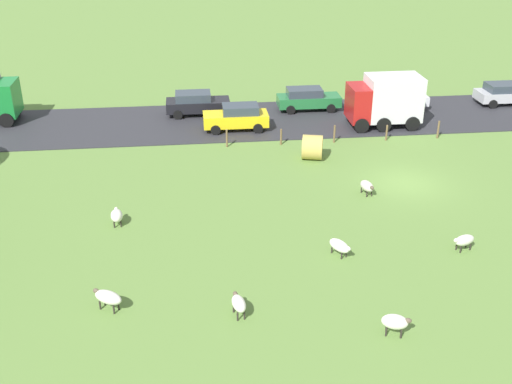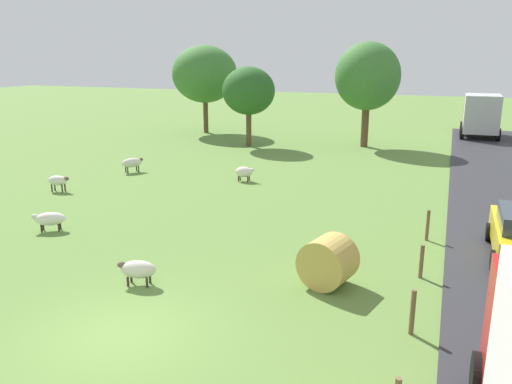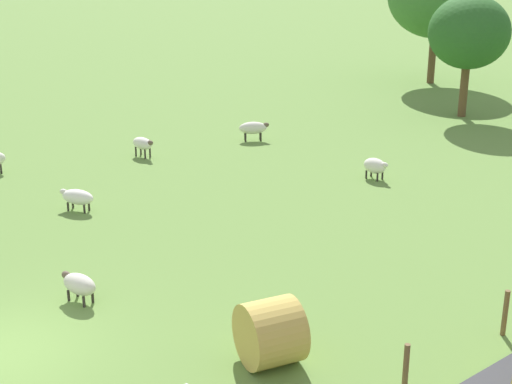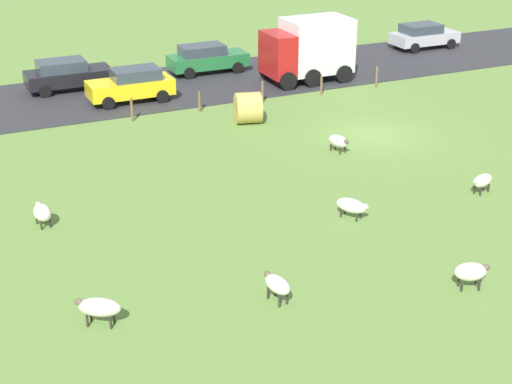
{
  "view_description": "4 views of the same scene",
  "coord_description": "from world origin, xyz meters",
  "px_view_note": "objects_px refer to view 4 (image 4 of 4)",
  "views": [
    {
      "loc": [
        -29.28,
        11.51,
        14.22
      ],
      "look_at": [
        -2.41,
        8.49,
        1.09
      ],
      "focal_mm": 43.2,
      "sensor_mm": 36.0,
      "label": 1
    },
    {
      "loc": [
        6.89,
        -8.96,
        6.42
      ],
      "look_at": [
        -0.38,
        10.13,
        0.93
      ],
      "focal_mm": 35.86,
      "sensor_mm": 36.0,
      "label": 2
    },
    {
      "loc": [
        15.01,
        -4.88,
        9.13
      ],
      "look_at": [
        -2.66,
        9.39,
        0.9
      ],
      "focal_mm": 54.2,
      "sensor_mm": 36.0,
      "label": 3
    },
    {
      "loc": [
        -27.26,
        18.36,
        11.72
      ],
      "look_at": [
        -5.02,
        8.14,
        0.77
      ],
      "focal_mm": 53.63,
      "sensor_mm": 36.0,
      "label": 4
    }
  ],
  "objects_px": {
    "sheep_5": "(352,206)",
    "sheep_7": "(482,181)",
    "car_0": "(67,74)",
    "sheep_6": "(99,307)",
    "sheep_2": "(42,213)",
    "sheep_1": "(471,272)",
    "car_3": "(423,35)",
    "car_5": "(206,58)",
    "sheep_0": "(277,285)",
    "car_2": "(132,84)",
    "car_1": "(308,48)",
    "sheep_3": "(338,141)",
    "hay_bale_0": "(248,108)",
    "truck_1": "(308,48)"
  },
  "relations": [
    {
      "from": "hay_bale_0",
      "to": "truck_1",
      "type": "relative_size",
      "value": 0.31
    },
    {
      "from": "sheep_1",
      "to": "car_1",
      "type": "bearing_deg",
      "value": -17.87
    },
    {
      "from": "sheep_1",
      "to": "sheep_6",
      "type": "xyz_separation_m",
      "value": [
        2.65,
        10.28,
        -0.0
      ]
    },
    {
      "from": "sheep_1",
      "to": "sheep_0",
      "type": "bearing_deg",
      "value": 72.35
    },
    {
      "from": "sheep_1",
      "to": "car_0",
      "type": "distance_m",
      "value": 25.94
    },
    {
      "from": "sheep_0",
      "to": "sheep_3",
      "type": "distance_m",
      "value": 12.15
    },
    {
      "from": "car_3",
      "to": "car_5",
      "type": "distance_m",
      "value": 14.86
    },
    {
      "from": "sheep_1",
      "to": "car_5",
      "type": "relative_size",
      "value": 0.25
    },
    {
      "from": "sheep_2",
      "to": "sheep_1",
      "type": "bearing_deg",
      "value": -131.56
    },
    {
      "from": "sheep_6",
      "to": "sheep_7",
      "type": "bearing_deg",
      "value": -80.11
    },
    {
      "from": "hay_bale_0",
      "to": "car_0",
      "type": "relative_size",
      "value": 0.33
    },
    {
      "from": "car_5",
      "to": "car_2",
      "type": "bearing_deg",
      "value": 123.06
    },
    {
      "from": "car_3",
      "to": "car_5",
      "type": "relative_size",
      "value": 0.96
    },
    {
      "from": "sheep_7",
      "to": "sheep_3",
      "type": "bearing_deg",
      "value": 24.49
    },
    {
      "from": "truck_1",
      "to": "car_1",
      "type": "height_order",
      "value": "truck_1"
    },
    {
      "from": "sheep_0",
      "to": "sheep_6",
      "type": "relative_size",
      "value": 0.88
    },
    {
      "from": "car_0",
      "to": "car_1",
      "type": "height_order",
      "value": "car_0"
    },
    {
      "from": "truck_1",
      "to": "car_3",
      "type": "relative_size",
      "value": 1.1
    },
    {
      "from": "sheep_5",
      "to": "sheep_6",
      "type": "bearing_deg",
      "value": 106.48
    },
    {
      "from": "sheep_0",
      "to": "sheep_7",
      "type": "distance_m",
      "value": 10.87
    },
    {
      "from": "sheep_1",
      "to": "car_5",
      "type": "bearing_deg",
      "value": -3.7
    },
    {
      "from": "sheep_1",
      "to": "sheep_7",
      "type": "relative_size",
      "value": 0.97
    },
    {
      "from": "sheep_5",
      "to": "sheep_1",
      "type": "bearing_deg",
      "value": -172.77
    },
    {
      "from": "car_1",
      "to": "sheep_6",
      "type": "bearing_deg",
      "value": 140.64
    },
    {
      "from": "sheep_7",
      "to": "car_3",
      "type": "xyz_separation_m",
      "value": [
        19.74,
        -11.65,
        0.38
      ]
    },
    {
      "from": "sheep_3",
      "to": "sheep_5",
      "type": "relative_size",
      "value": 0.95
    },
    {
      "from": "car_5",
      "to": "sheep_3",
      "type": "bearing_deg",
      "value": -177.96
    },
    {
      "from": "hay_bale_0",
      "to": "car_0",
      "type": "height_order",
      "value": "car_0"
    },
    {
      "from": "sheep_6",
      "to": "car_0",
      "type": "distance_m",
      "value": 22.84
    },
    {
      "from": "car_0",
      "to": "car_5",
      "type": "xyz_separation_m",
      "value": [
        0.13,
        -7.99,
        -0.0
      ]
    },
    {
      "from": "sheep_5",
      "to": "sheep_7",
      "type": "bearing_deg",
      "value": -92.04
    },
    {
      "from": "sheep_0",
      "to": "sheep_3",
      "type": "bearing_deg",
      "value": -38.46
    },
    {
      "from": "car_0",
      "to": "sheep_6",
      "type": "bearing_deg",
      "value": 170.1
    },
    {
      "from": "sheep_0",
      "to": "sheep_2",
      "type": "bearing_deg",
      "value": 33.94
    },
    {
      "from": "sheep_6",
      "to": "car_2",
      "type": "bearing_deg",
      "value": -18.74
    },
    {
      "from": "sheep_0",
      "to": "sheep_1",
      "type": "xyz_separation_m",
      "value": [
        -1.72,
        -5.42,
        0.01
      ]
    },
    {
      "from": "sheep_7",
      "to": "hay_bale_0",
      "type": "relative_size",
      "value": 0.79
    },
    {
      "from": "sheep_2",
      "to": "sheep_3",
      "type": "xyz_separation_m",
      "value": [
        1.87,
        -12.7,
        -0.02
      ]
    },
    {
      "from": "sheep_1",
      "to": "car_1",
      "type": "height_order",
      "value": "car_1"
    },
    {
      "from": "sheep_0",
      "to": "sheep_2",
      "type": "xyz_separation_m",
      "value": [
        7.64,
        5.14,
        -0.05
      ]
    },
    {
      "from": "sheep_5",
      "to": "car_1",
      "type": "bearing_deg",
      "value": -24.16
    },
    {
      "from": "sheep_3",
      "to": "car_1",
      "type": "height_order",
      "value": "car_1"
    },
    {
      "from": "car_1",
      "to": "car_2",
      "type": "height_order",
      "value": "car_2"
    },
    {
      "from": "sheep_1",
      "to": "sheep_2",
      "type": "height_order",
      "value": "sheep_1"
    },
    {
      "from": "car_1",
      "to": "car_2",
      "type": "relative_size",
      "value": 1.02
    },
    {
      "from": "sheep_7",
      "to": "truck_1",
      "type": "xyz_separation_m",
      "value": [
        16.14,
        -1.29,
        1.36
      ]
    },
    {
      "from": "sheep_3",
      "to": "sheep_7",
      "type": "height_order",
      "value": "same"
    },
    {
      "from": "car_0",
      "to": "sheep_5",
      "type": "bearing_deg",
      "value": -163.95
    },
    {
      "from": "car_0",
      "to": "car_2",
      "type": "relative_size",
      "value": 1.05
    },
    {
      "from": "sheep_7",
      "to": "car_2",
      "type": "height_order",
      "value": "car_2"
    }
  ]
}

